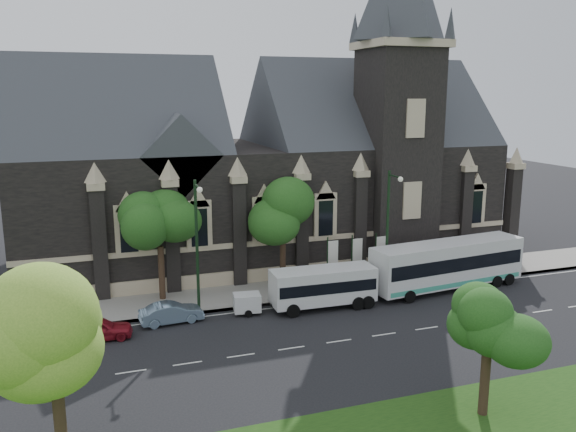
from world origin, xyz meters
name	(u,v)px	position (x,y,z in m)	size (l,w,h in m)	color
ground	(291,348)	(0.00, 0.00, 0.00)	(160.00, 160.00, 0.00)	black
sidewalk	(248,295)	(0.00, 9.50, 0.07)	(80.00, 5.00, 0.15)	gray
museum	(276,166)	(5.12, 18.78, 8.17)	(40.00, 17.70, 29.90)	black
tree_park_near	(59,326)	(-11.77, -8.77, 6.42)	(4.42, 4.42, 8.56)	black
tree_park_east	(490,317)	(6.18, -9.32, 4.62)	(3.40, 3.40, 6.28)	black
tree_walk_right	(285,211)	(3.21, 10.71, 5.82)	(4.08, 4.08, 7.80)	black
tree_walk_left	(162,221)	(-5.80, 10.70, 5.73)	(3.91, 3.91, 7.64)	black
street_lamp_near	(389,224)	(10.00, 7.09, 5.11)	(0.36, 1.88, 9.00)	black
street_lamp_mid	(197,240)	(-4.00, 7.09, 5.11)	(0.36, 1.88, 9.00)	black
banner_flag_left	(331,258)	(6.29, 9.00, 2.38)	(0.90, 0.10, 4.00)	black
banner_flag_center	(355,256)	(8.29, 9.00, 2.38)	(0.90, 0.10, 4.00)	black
banner_flag_right	(379,253)	(10.29, 9.00, 2.38)	(0.90, 0.10, 4.00)	black
tour_coach	(448,264)	(14.50, 6.08, 1.96)	(12.56, 3.91, 3.61)	silver
shuttle_bus	(323,285)	(4.25, 5.50, 1.60)	(7.22, 2.70, 2.76)	silver
box_trailer	(247,303)	(-1.00, 6.07, 0.77)	(2.63, 1.55, 1.36)	silver
sedan	(171,313)	(-5.99, 6.13, 0.66)	(1.41, 4.03, 1.33)	#708AA3
car_far_red	(98,329)	(-10.47, 4.92, 0.67)	(1.58, 3.93, 1.34)	maroon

